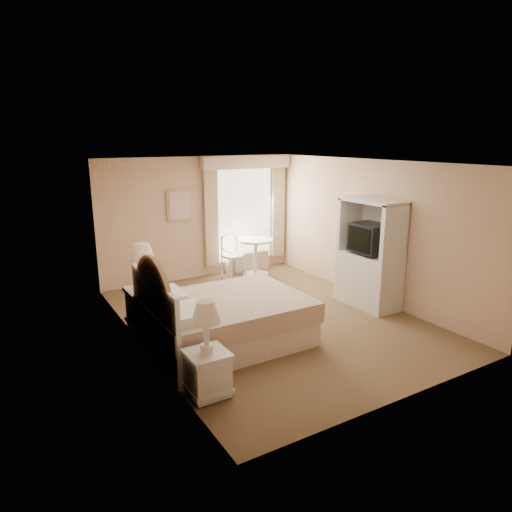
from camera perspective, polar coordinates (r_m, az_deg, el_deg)
room at (r=7.12m, az=1.93°, el=1.53°), size 4.21×5.51×2.51m
window at (r=9.87m, az=-1.22°, el=5.72°), size 2.05×0.22×2.51m
framed_art at (r=9.26m, az=-9.57°, el=6.25°), size 0.52×0.04×0.62m
bed at (r=6.53m, az=-4.57°, el=-7.89°), size 2.18×1.72×1.52m
nightstand_near at (r=5.28m, az=-6.12°, el=-12.96°), size 0.46×0.46×1.12m
nightstand_far at (r=7.21m, az=-13.70°, el=-4.97°), size 0.54×0.54×1.31m
round_table at (r=9.68m, az=-0.07°, el=0.62°), size 0.74×0.74×0.79m
cafe_chair at (r=9.54m, az=-3.05°, el=0.53°), size 0.50×0.50×0.94m
armoire at (r=8.10m, az=14.00°, el=-0.75°), size 0.56×1.13×1.87m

